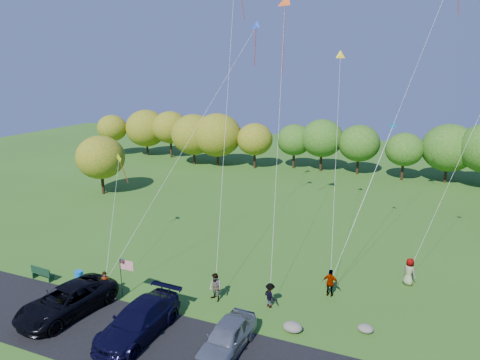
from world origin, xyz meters
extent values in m
plane|color=#31621C|center=(0.00, 0.00, 0.00)|extent=(140.00, 140.00, 0.00)
cube|color=black|center=(0.00, -4.00, 0.03)|extent=(44.00, 6.00, 0.06)
cylinder|color=#332412|center=(-34.58, 37.03, 1.51)|extent=(0.36, 0.36, 3.02)
ellipsoid|color=#1E5616|center=(-34.58, 37.03, 4.72)|extent=(5.22, 5.22, 4.70)
cylinder|color=#332412|center=(-29.83, 37.79, 1.19)|extent=(0.36, 0.36, 2.38)
ellipsoid|color=#1E5616|center=(-29.83, 37.79, 4.25)|extent=(5.74, 5.74, 5.17)
cylinder|color=#332412|center=(-25.69, 39.51, 1.25)|extent=(0.36, 0.36, 2.51)
ellipsoid|color=#396A1A|center=(-25.69, 39.51, 4.83)|extent=(7.15, 7.15, 6.43)
cylinder|color=#332412|center=(-20.26, 37.45, 1.54)|extent=(0.36, 0.36, 3.09)
ellipsoid|color=#1E5616|center=(-20.26, 37.45, 5.10)|extent=(6.19, 6.19, 5.57)
cylinder|color=#332412|center=(-14.66, 37.60, 1.22)|extent=(0.36, 0.36, 2.43)
ellipsoid|color=#1E5616|center=(-14.66, 37.60, 4.11)|extent=(5.14, 5.14, 4.63)
cylinder|color=#332412|center=(-10.31, 39.57, 1.44)|extent=(0.36, 0.36, 2.89)
ellipsoid|color=#396A1A|center=(-10.31, 39.57, 4.91)|extent=(6.23, 6.23, 5.60)
cylinder|color=#332412|center=(-4.61, 36.97, 1.54)|extent=(0.36, 0.36, 3.08)
ellipsoid|color=#396A1A|center=(-4.61, 36.97, 5.27)|extent=(6.72, 6.72, 6.04)
cylinder|color=#332412|center=(0.49, 39.20, 1.36)|extent=(0.36, 0.36, 2.73)
ellipsoid|color=#1E5616|center=(0.49, 39.20, 4.66)|extent=(5.94, 5.94, 5.34)
cylinder|color=#332412|center=(4.96, 38.32, 1.23)|extent=(0.36, 0.36, 2.45)
ellipsoid|color=#396A1A|center=(4.96, 38.32, 4.58)|extent=(6.54, 6.54, 5.89)
cylinder|color=#332412|center=(9.89, 39.02, 1.17)|extent=(0.36, 0.36, 2.34)
ellipsoid|color=#396A1A|center=(9.89, 39.02, 4.61)|extent=(6.99, 6.99, 6.29)
cylinder|color=#332412|center=(14.56, 36.64, 1.31)|extent=(0.36, 0.36, 2.63)
ellipsoid|color=#396A1A|center=(14.56, 36.64, 4.73)|extent=(6.47, 6.47, 5.83)
cylinder|color=#332412|center=(-22.00, 18.00, 1.30)|extent=(0.36, 0.36, 2.60)
ellipsoid|color=#396A1A|center=(-22.00, 18.00, 4.42)|extent=(5.60, 5.60, 5.04)
imported|color=black|center=(-6.96, -3.46, 0.92)|extent=(3.85, 6.59, 1.72)
imported|color=black|center=(-1.69, -3.57, 0.94)|extent=(2.65, 6.11, 1.75)
imported|color=#979BA1|center=(3.44, -2.94, 0.86)|extent=(2.06, 4.75, 1.60)
imported|color=#4C4C59|center=(-6.24, -0.80, 0.86)|extent=(0.74, 0.73, 1.72)
imported|color=#4C4C59|center=(0.69, 1.41, 0.94)|extent=(1.11, 1.01, 1.87)
imported|color=#4C4C59|center=(4.17, 2.04, 0.80)|extent=(1.19, 1.08, 1.61)
imported|color=#4C4C59|center=(7.41, 4.81, 0.93)|extent=(1.13, 0.54, 1.87)
imported|color=#4C4C59|center=(12.13, 8.39, 0.97)|extent=(1.13, 1.05, 1.95)
cube|color=#12331C|center=(-11.86, -0.70, 0.43)|extent=(1.83, 0.24, 0.06)
cube|color=#12331C|center=(-11.86, -0.88, 0.73)|extent=(1.83, 0.18, 0.56)
cube|color=#12331C|center=(-12.62, -0.70, 0.21)|extent=(0.11, 0.46, 0.43)
cube|color=#12331C|center=(-11.09, -0.70, 0.21)|extent=(0.11, 0.46, 0.43)
cylinder|color=blue|center=(-9.16, -0.08, 0.44)|extent=(0.58, 0.58, 0.87)
cylinder|color=black|center=(-5.15, -0.53, 1.38)|extent=(0.05, 0.05, 2.77)
cube|color=red|center=(-4.65, -0.53, 2.38)|extent=(1.00, 0.66, 0.02)
cube|color=navy|center=(-4.95, -0.52, 2.58)|extent=(0.40, 0.02, 0.31)
ellipsoid|color=gray|center=(6.20, 0.07, 0.28)|extent=(1.13, 0.88, 0.56)
ellipsoid|color=gray|center=(10.06, 1.59, 0.23)|extent=(0.89, 0.74, 0.46)
cone|color=#F45B1B|center=(1.56, 12.34, 19.36)|extent=(1.51, 1.10, 1.21)
cone|color=blue|center=(-1.23, 13.64, 17.87)|extent=(0.91, 0.47, 0.83)
cone|color=yellow|center=(5.41, 15.32, 15.51)|extent=(0.93, 0.55, 0.86)
cube|color=#DCF314|center=(-9.88, 6.07, 7.63)|extent=(0.70, 0.33, 0.73)
cube|color=#167CE3|center=(9.89, 15.16, 10.07)|extent=(0.61, 0.29, 0.62)
camera|label=1|loc=(11.55, -20.83, 14.67)|focal=32.00mm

